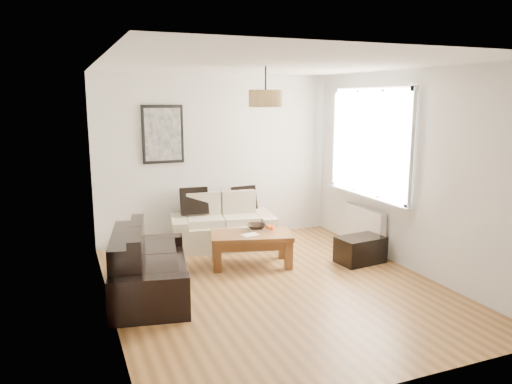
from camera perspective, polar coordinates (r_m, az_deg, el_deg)
name	(u,v)px	position (r m, az deg, el deg)	size (l,w,h in m)	color
floor	(275,286)	(6.03, 2.17, -10.86)	(4.50, 4.50, 0.00)	brown
ceiling	(276,65)	(5.62, 2.37, 14.61)	(3.80, 4.50, 0.00)	white
wall_back	(217,158)	(7.77, -4.58, 3.95)	(3.80, 0.04, 2.60)	silver
wall_front	(400,226)	(3.79, 16.41, -3.85)	(3.80, 0.04, 2.60)	silver
wall_left	(105,191)	(5.21, -17.16, 0.06)	(0.04, 4.50, 2.60)	silver
wall_right	(408,171)	(6.68, 17.31, 2.36)	(0.04, 4.50, 2.60)	silver
window_bay	(371,143)	(7.26, 13.20, 5.59)	(0.14, 1.90, 1.60)	white
radiator	(365,225)	(7.44, 12.54, -3.81)	(0.10, 0.90, 0.52)	white
poster	(163,134)	(7.49, -10.81, 6.61)	(0.62, 0.04, 0.87)	black
pendant_shade	(266,98)	(5.88, 1.12, 10.85)	(0.40, 0.40, 0.20)	tan
loveseat_cream	(223,222)	(7.47, -3.90, -3.49)	(1.54, 0.84, 0.76)	#BAB396
sofa_leather	(150,263)	(5.81, -12.28, -8.14)	(1.68, 0.82, 0.73)	black
coffee_table	(251,249)	(6.67, -0.55, -6.67)	(1.08, 0.59, 0.44)	brown
ottoman	(360,250)	(6.93, 12.05, -6.59)	(0.63, 0.41, 0.36)	black
cushion_left	(194,201)	(7.47, -7.21, -1.05)	(0.41, 0.13, 0.41)	black
cushion_right	(244,198)	(7.71, -1.37, -0.72)	(0.38, 0.12, 0.38)	black
fruit_bowl	(256,227)	(6.83, 0.04, -4.05)	(0.27, 0.27, 0.07)	black
orange_a	(270,227)	(6.76, 1.62, -4.15)	(0.06, 0.06, 0.06)	orange
orange_b	(272,227)	(6.76, 1.86, -4.14)	(0.07, 0.07, 0.07)	#FF4F15
orange_c	(268,227)	(6.80, 1.36, -4.05)	(0.06, 0.06, 0.06)	orange
papers	(250,235)	(6.54, -0.67, -4.98)	(0.21, 0.15, 0.01)	white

